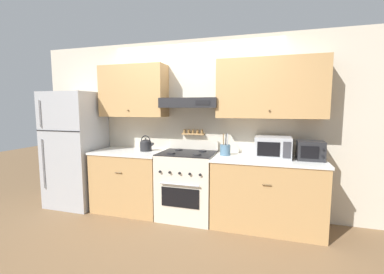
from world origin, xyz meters
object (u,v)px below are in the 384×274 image
(stove_range, at_px, (187,184))
(toaster_oven, at_px, (310,150))
(tea_kettle, at_px, (146,145))
(refrigerator, at_px, (76,149))
(microwave, at_px, (273,147))
(utensil_crock, at_px, (225,150))

(stove_range, distance_m, toaster_oven, 1.68)
(tea_kettle, relative_size, toaster_oven, 0.75)
(refrigerator, bearing_deg, stove_range, 1.01)
(tea_kettle, bearing_deg, microwave, 0.56)
(stove_range, height_order, microwave, microwave)
(stove_range, height_order, refrigerator, refrigerator)
(tea_kettle, bearing_deg, refrigerator, -175.22)
(toaster_oven, bearing_deg, utensil_crock, 179.91)
(utensil_crock, xyz_separation_m, toaster_oven, (1.06, -0.00, 0.04))
(utensil_crock, bearing_deg, tea_kettle, -180.00)
(microwave, height_order, utensil_crock, utensil_crock)
(refrigerator, xyz_separation_m, toaster_oven, (3.45, 0.10, 0.13))
(refrigerator, xyz_separation_m, microwave, (3.00, 0.12, 0.15))
(refrigerator, height_order, utensil_crock, refrigerator)
(microwave, bearing_deg, stove_range, -175.76)
(utensil_crock, relative_size, toaster_oven, 0.96)
(stove_range, xyz_separation_m, refrigerator, (-1.86, -0.03, 0.43))
(tea_kettle, relative_size, microwave, 0.53)
(toaster_oven, bearing_deg, stove_range, -177.65)
(stove_range, bearing_deg, utensil_crock, 7.29)
(microwave, xyz_separation_m, toaster_oven, (0.44, -0.02, -0.02))
(stove_range, height_order, tea_kettle, tea_kettle)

